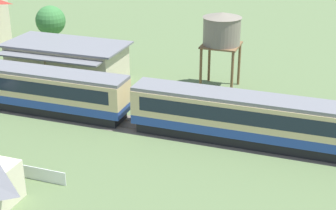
{
  "coord_description": "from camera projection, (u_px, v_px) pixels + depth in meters",
  "views": [
    {
      "loc": [
        -14.05,
        -38.76,
        19.78
      ],
      "look_at": [
        -27.63,
        -0.51,
        2.63
      ],
      "focal_mm": 55.0,
      "sensor_mm": 36.0,
      "label": 1
    }
  ],
  "objects": [
    {
      "name": "station_building",
      "position": [
        67.0,
        61.0,
        57.22
      ],
      "size": [
        13.44,
        7.86,
        4.07
      ],
      "color": "beige",
      "rests_on": "ground_plane"
    },
    {
      "name": "passenger_train",
      "position": [
        259.0,
        119.0,
        42.16
      ],
      "size": [
        110.95,
        3.1,
        4.2
      ],
      "color": "#234293",
      "rests_on": "ground_plane"
    },
    {
      "name": "water_tower",
      "position": [
        222.0,
        30.0,
        52.81
      ],
      "size": [
        4.05,
        4.05,
        8.17
      ],
      "color": "brown",
      "rests_on": "ground_plane"
    },
    {
      "name": "railway_track",
      "position": [
        168.0,
        130.0,
        45.52
      ],
      "size": [
        165.72,
        3.6,
        0.04
      ],
      "color": "#665B51",
      "rests_on": "ground_plane"
    },
    {
      "name": "yard_tree_0",
      "position": [
        51.0,
        21.0,
        65.9
      ],
      "size": [
        3.82,
        3.82,
        6.03
      ],
      "color": "brown",
      "rests_on": "ground_plane"
    }
  ]
}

